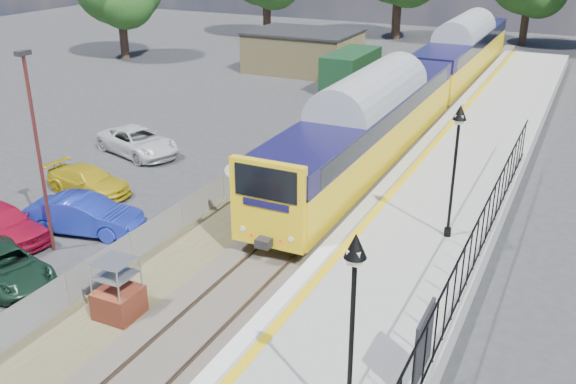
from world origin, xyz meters
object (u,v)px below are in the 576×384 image
Objects in this scene: brick_plinth at (118,290)px; speed_sign at (232,186)px; carpark_lamp at (37,143)px; car_red at (1,223)px; car_green at (5,266)px; victorian_lamp_south at (354,290)px; car_white at (138,142)px; car_yellow at (88,181)px; victorian_lamp_north at (457,141)px; train at (427,78)px; car_blue at (85,215)px.

brick_plinth is 6.67m from speed_sign.
car_red is (-2.17, -0.25, -3.31)m from carpark_lamp.
car_green is at bearing -120.86° from car_red.
car_green is at bearing 169.67° from victorian_lamp_south.
car_white is at bearing 111.28° from carpark_lamp.
victorian_lamp_south reaches higher than car_yellow.
victorian_lamp_north is 11.47m from brick_plinth.
victorian_lamp_south is at bearing -16.04° from brick_plinth.
train is 8.49× the size of car_white.
car_blue reaches higher than car_white.
car_white is at bearing -130.35° from train.
car_red is (-14.85, -5.65, -3.59)m from victorian_lamp_north.
carpark_lamp reaches higher than car_white.
car_blue is (-12.63, -3.77, -3.59)m from victorian_lamp_north.
brick_plinth is (-7.80, -7.70, -3.38)m from victorian_lamp_north.
car_white is (-1.28, 5.02, 0.09)m from car_yellow.
car_red is at bearing 117.64° from car_blue.
victorian_lamp_north is at bearing -8.01° from speed_sign.
car_red is (-7.05, 2.05, -0.20)m from brick_plinth.
car_red is (-2.46, 2.06, 0.14)m from car_green.
car_yellow is (-2.76, 6.92, 0.01)m from car_green.
car_red is 1.04× the size of car_yellow.
speed_sign is at bearing -18.18° from car_green.
victorian_lamp_south is 0.96× the size of car_white.
victorian_lamp_north is 2.41× the size of brick_plinth.
car_red is 0.97× the size of car_blue.
speed_sign is 8.15m from car_green.
train reaches higher than car_green.
car_green is at bearing -143.62° from car_white.
car_green is 3.95m from car_blue.
train is 21.41× the size of brick_plinth.
victorian_lamp_south reaches higher than car_blue.
car_white is (-16.63, 14.23, -3.63)m from victorian_lamp_south.
car_white is (-8.63, 5.32, -1.09)m from speed_sign.
carpark_lamp is 1.64× the size of car_blue.
speed_sign is at bearing -87.41° from car_yellow.
car_yellow is (-2.53, 2.98, -0.13)m from car_blue.
victorian_lamp_north reaches higher than car_yellow.
carpark_lamp reaches higher than victorian_lamp_north.
carpark_lamp is 1.47× the size of car_white.
car_red reaches higher than car_blue.
car_blue is at bearing -136.88° from car_white.
car_green is 0.95× the size of car_blue.
car_red is at bearing 163.76° from brick_plinth.
victorian_lamp_north is 1.10× the size of car_red.
car_red reaches higher than car_yellow.
car_white is at bearing 35.25° from car_green.
brick_plinth is (-8.00, 2.30, -3.38)m from victorian_lamp_south.
car_yellow is (-7.35, 0.29, -1.18)m from speed_sign.
car_green is 3.21m from car_red.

